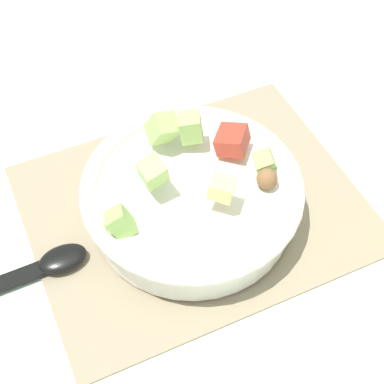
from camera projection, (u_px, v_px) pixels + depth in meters
The scene contains 4 objects.
ground_plane at pixel (194, 208), 0.73m from camera, with size 2.40×2.40×0.00m, color silver.
placemat at pixel (194, 206), 0.73m from camera, with size 0.40×0.32×0.01m, color gray.
salad_bowl at pixel (192, 195), 0.69m from camera, with size 0.26×0.26×0.11m.
serving_spoon at pixel (32, 271), 0.66m from camera, with size 0.19×0.04×0.01m.
Camera 1 is at (-0.18, -0.40, 0.59)m, focal length 54.70 mm.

